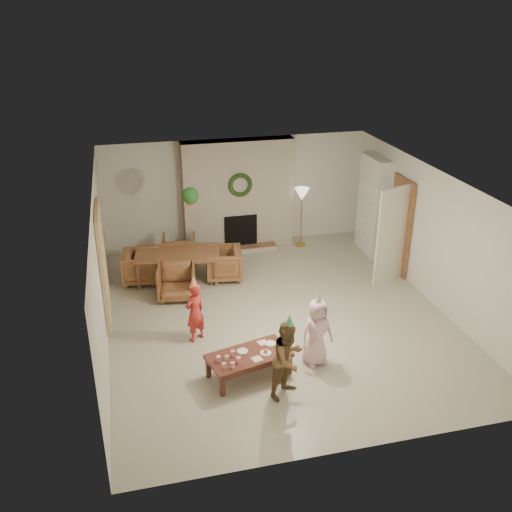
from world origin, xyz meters
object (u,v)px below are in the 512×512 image
object	(u,v)px
dining_table	(178,267)
dining_chair_near	(177,282)
child_plaid	(288,359)
dining_chair_left	(141,267)
dining_chair_far	(179,251)
child_red	(195,312)
dining_chair_right	(224,264)
child_pink	(317,332)
coffee_table_top	(249,356)

from	to	relation	value
dining_table	dining_chair_near	xyz separation A→B (m)	(-0.11, -0.74, 0.03)
child_plaid	dining_chair_left	bearing A→B (deg)	79.54
dining_table	dining_chair_near	distance (m)	0.75
dining_chair_far	child_plaid	xyz separation A→B (m)	(1.01, -4.79, 0.27)
child_red	dining_chair_near	bearing A→B (deg)	-119.41
dining_chair_left	child_plaid	xyz separation A→B (m)	(1.86, -4.17, 0.27)
dining_chair_far	dining_chair_left	distance (m)	1.05
dining_chair_near	dining_chair_right	bearing A→B (deg)	38.66
dining_chair_left	child_pink	xyz separation A→B (m)	(2.51, -3.52, 0.23)
dining_chair_far	dining_chair_left	xyz separation A→B (m)	(-0.85, -0.63, 0.00)
dining_chair_near	dining_chair_right	distance (m)	1.19
dining_chair_far	child_red	bearing A→B (deg)	96.96
dining_chair_near	child_pink	xyz separation A→B (m)	(1.89, -2.68, 0.23)
dining_chair_left	dining_chair_near	bearing A→B (deg)	-135.00
coffee_table_top	dining_chair_far	bearing A→B (deg)	83.13
coffee_table_top	dining_table	bearing A→B (deg)	86.44
dining_table	dining_chair_far	bearing A→B (deg)	90.00
dining_chair_left	dining_chair_far	bearing A→B (deg)	-45.00
dining_chair_near	dining_chair_right	world-z (taller)	same
coffee_table_top	child_red	bearing A→B (deg)	103.85
dining_table	child_red	world-z (taller)	child_red
dining_chair_right	child_pink	size ratio (longest dim) A/B	0.65
dining_chair_left	dining_chair_right	world-z (taller)	same
dining_chair_left	child_pink	distance (m)	4.34
dining_chair_right	child_plaid	xyz separation A→B (m)	(0.20, -3.92, 0.27)
dining_chair_near	child_plaid	size ratio (longest dim) A/B	0.61
dining_table	dining_chair_left	world-z (taller)	dining_chair_left
coffee_table_top	child_pink	distance (m)	1.13
dining_table	child_plaid	distance (m)	4.22
child_red	child_pink	world-z (taller)	child_pink
dining_chair_right	child_pink	bearing A→B (deg)	23.13
child_plaid	child_pink	world-z (taller)	child_plaid
dining_table	dining_chair_far	distance (m)	0.75
dining_table	coffee_table_top	world-z (taller)	dining_table
dining_chair_right	child_red	size ratio (longest dim) A/B	0.68
dining_chair_left	child_red	xyz separation A→B (m)	(0.77, -2.42, 0.20)
dining_chair_right	child_pink	distance (m)	3.39
dining_table	dining_chair_right	world-z (taller)	dining_chair_right
dining_chair_far	coffee_table_top	bearing A→B (deg)	106.02
dining_chair_near	child_red	world-z (taller)	child_red
dining_chair_near	child_red	bearing A→B (deg)	-76.44
coffee_table_top	child_plaid	size ratio (longest dim) A/B	1.05
dining_chair_near	child_pink	size ratio (longest dim) A/B	0.65
dining_chair_left	coffee_table_top	distance (m)	3.88
dining_chair_near	coffee_table_top	distance (m)	2.87
dining_table	child_plaid	xyz separation A→B (m)	(1.12, -4.06, 0.30)
dining_table	child_red	bearing A→B (deg)	-80.79
child_plaid	coffee_table_top	bearing A→B (deg)	94.65
dining_chair_far	child_plaid	size ratio (longest dim) A/B	0.61
dining_chair_near	dining_chair_left	world-z (taller)	same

